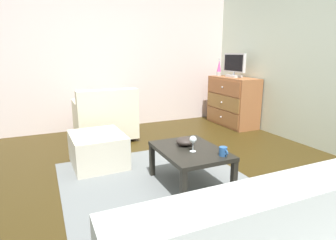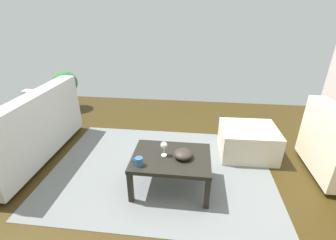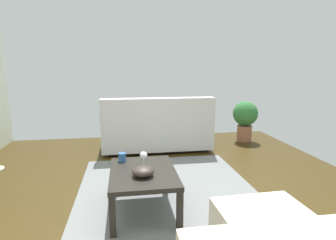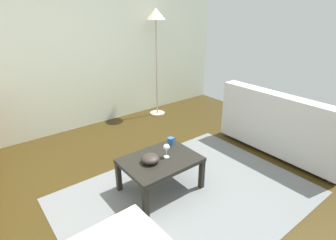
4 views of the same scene
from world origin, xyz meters
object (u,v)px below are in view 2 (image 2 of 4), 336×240
object	(u,v)px
wine_glass	(164,146)
couch_large	(22,134)
ottoman	(248,141)
bowl_decorative	(183,154)
coffee_table	(171,160)
mug	(139,162)
potted_plant	(66,86)

from	to	relation	value
wine_glass	couch_large	distance (m)	1.88
ottoman	wine_glass	bearing A→B (deg)	36.29
wine_glass	bowl_decorative	bearing A→B (deg)	174.03
couch_large	ottoman	world-z (taller)	couch_large
coffee_table	wine_glass	size ratio (longest dim) A/B	5.14
coffee_table	couch_large	size ratio (longest dim) A/B	0.47
mug	bowl_decorative	size ratio (longest dim) A/B	0.59
ottoman	potted_plant	size ratio (longest dim) A/B	0.97
potted_plant	bowl_decorative	bearing A→B (deg)	139.24
coffee_table	ottoman	world-z (taller)	coffee_table
potted_plant	coffee_table	bearing A→B (deg)	137.82
coffee_table	couch_large	world-z (taller)	couch_large
bowl_decorative	ottoman	bearing A→B (deg)	-136.75
wine_glass	couch_large	size ratio (longest dim) A/B	0.09
ottoman	coffee_table	bearing A→B (deg)	38.94
coffee_table	couch_large	bearing A→B (deg)	-10.41
coffee_table	bowl_decorative	xyz separation A→B (m)	(-0.12, 0.01, 0.09)
couch_large	potted_plant	world-z (taller)	couch_large
bowl_decorative	coffee_table	bearing A→B (deg)	-3.93
coffee_table	couch_large	distance (m)	1.95
couch_large	ottoman	xyz separation A→B (m)	(-2.85, -0.40, -0.14)
wine_glass	potted_plant	xyz separation A→B (m)	(2.11, -1.97, -0.07)
potted_plant	ottoman	bearing A→B (deg)	158.41
wine_glass	bowl_decorative	distance (m)	0.21
ottoman	potted_plant	xyz separation A→B (m)	(3.11, -1.23, 0.24)
couch_large	potted_plant	bearing A→B (deg)	-80.76
bowl_decorative	couch_large	bearing A→B (deg)	-10.03
coffee_table	wine_glass	xyz separation A→B (m)	(0.08, -0.01, 0.17)
coffee_table	ottoman	xyz separation A→B (m)	(-0.93, -0.75, -0.15)
mug	bowl_decorative	bearing A→B (deg)	-156.94
coffee_table	wine_glass	distance (m)	0.18
bowl_decorative	potted_plant	size ratio (longest dim) A/B	0.27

